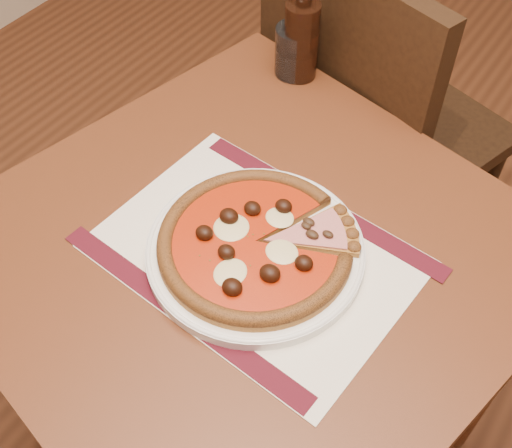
{
  "coord_description": "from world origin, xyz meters",
  "views": [
    {
      "loc": [
        -0.31,
        -0.17,
        1.53
      ],
      "look_at": [
        -0.67,
        0.35,
        0.78
      ],
      "focal_mm": 45.0,
      "sensor_mm": 36.0,
      "label": 1
    }
  ],
  "objects_px": {
    "table": "(249,282)",
    "chair_far": "(369,120)",
    "plate": "(255,250)",
    "bottle": "(301,37)",
    "water_glass": "(296,51)",
    "pizza": "(255,242)"
  },
  "relations": [
    {
      "from": "table",
      "to": "chair_far",
      "type": "distance_m",
      "value": 0.59
    },
    {
      "from": "plate",
      "to": "bottle",
      "type": "relative_size",
      "value": 1.5
    },
    {
      "from": "chair_far",
      "to": "water_glass",
      "type": "height_order",
      "value": "chair_far"
    },
    {
      "from": "water_glass",
      "to": "table",
      "type": "bearing_deg",
      "value": -66.93
    },
    {
      "from": "water_glass",
      "to": "bottle",
      "type": "height_order",
      "value": "bottle"
    },
    {
      "from": "chair_far",
      "to": "water_glass",
      "type": "relative_size",
      "value": 9.92
    },
    {
      "from": "table",
      "to": "bottle",
      "type": "height_order",
      "value": "bottle"
    },
    {
      "from": "plate",
      "to": "bottle",
      "type": "distance_m",
      "value": 0.46
    },
    {
      "from": "pizza",
      "to": "chair_far",
      "type": "bearing_deg",
      "value": 98.52
    },
    {
      "from": "pizza",
      "to": "water_glass",
      "type": "height_order",
      "value": "water_glass"
    },
    {
      "from": "water_glass",
      "to": "bottle",
      "type": "relative_size",
      "value": 0.44
    },
    {
      "from": "chair_far",
      "to": "plate",
      "type": "distance_m",
      "value": 0.63
    },
    {
      "from": "pizza",
      "to": "table",
      "type": "bearing_deg",
      "value": 150.94
    },
    {
      "from": "chair_far",
      "to": "plate",
      "type": "bearing_deg",
      "value": 115.19
    },
    {
      "from": "bottle",
      "to": "pizza",
      "type": "bearing_deg",
      "value": -66.47
    },
    {
      "from": "table",
      "to": "plate",
      "type": "relative_size",
      "value": 2.87
    },
    {
      "from": "pizza",
      "to": "water_glass",
      "type": "distance_m",
      "value": 0.46
    },
    {
      "from": "table",
      "to": "chair_far",
      "type": "xyz_separation_m",
      "value": [
        -0.07,
        0.58,
        -0.1
      ]
    },
    {
      "from": "plate",
      "to": "table",
      "type": "bearing_deg",
      "value": 151.76
    },
    {
      "from": "chair_far",
      "to": "pizza",
      "type": "xyz_separation_m",
      "value": [
        0.09,
        -0.59,
        0.23
      ]
    },
    {
      "from": "plate",
      "to": "water_glass",
      "type": "xyz_separation_m",
      "value": [
        -0.19,
        0.42,
        0.04
      ]
    },
    {
      "from": "chair_far",
      "to": "pizza",
      "type": "distance_m",
      "value": 0.64
    }
  ]
}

